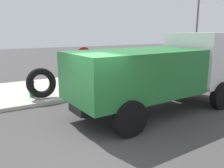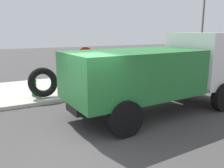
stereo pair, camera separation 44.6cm
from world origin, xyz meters
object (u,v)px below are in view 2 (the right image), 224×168
street_light_pole (202,33)px  loose_tire (43,82)px  dump_truck_green (162,70)px  stop_sign (86,62)px  fire_hydrant (34,87)px

street_light_pole → loose_tire: bearing=179.0°
dump_truck_green → street_light_pole: bearing=29.9°
stop_sign → street_light_pole: (7.75, 0.17, 1.29)m
fire_hydrant → street_light_pole: 10.31m
fire_hydrant → loose_tire: 0.58m
dump_truck_green → loose_tire: bearing=135.5°
loose_tire → stop_sign: (1.92, -0.33, 0.85)m
street_light_pole → fire_hydrant: bearing=176.7°
loose_tire → street_light_pole: bearing=-1.0°
stop_sign → dump_truck_green: bearing=-61.9°
stop_sign → dump_truck_green: size_ratio=0.31×
loose_tire → stop_sign: 2.13m
fire_hydrant → dump_truck_green: size_ratio=0.11×
fire_hydrant → stop_sign: bearing=-18.1°
loose_tire → street_light_pole: size_ratio=0.24×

